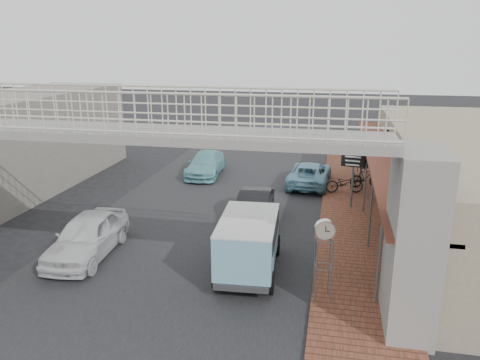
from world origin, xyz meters
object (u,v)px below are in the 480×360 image
at_px(angkot_curb, 310,174).
at_px(angkot_van, 249,237).
at_px(arrow_sign, 370,160).
at_px(motorcycle_near, 344,183).
at_px(motorcycle_far, 366,177).
at_px(angkot_far, 206,164).
at_px(street_clock, 325,234).
at_px(dark_sedan, 254,206).
at_px(white_hatchback, 87,236).

height_order(angkot_curb, angkot_van, angkot_van).
bearing_deg(arrow_sign, motorcycle_near, 123.10).
height_order(motorcycle_near, motorcycle_far, motorcycle_far).
xyz_separation_m(motorcycle_near, arrow_sign, (1.00, -2.33, 1.84)).
xyz_separation_m(angkot_far, street_clock, (7.27, -13.04, 1.54)).
bearing_deg(dark_sedan, arrow_sign, 23.21).
height_order(angkot_far, motorcycle_near, angkot_far).
bearing_deg(arrow_sign, angkot_curb, 137.93).
relative_size(angkot_curb, angkot_far, 1.01).
bearing_deg(motorcycle_near, angkot_far, 60.64).
xyz_separation_m(angkot_curb, motorcycle_far, (3.00, -0.11, -0.01)).
bearing_deg(white_hatchback, street_clock, -13.41).
bearing_deg(arrow_sign, angkot_van, -111.13).
xyz_separation_m(white_hatchback, angkot_curb, (7.43, 10.68, -0.13)).
bearing_deg(angkot_far, motorcycle_near, -19.13).
relative_size(motorcycle_far, arrow_sign, 0.61).
height_order(dark_sedan, angkot_curb, dark_sedan).
bearing_deg(angkot_curb, angkot_far, -5.19).
bearing_deg(angkot_van, street_clock, -32.52).
bearing_deg(dark_sedan, angkot_far, 119.60).
distance_m(angkot_far, angkot_van, 12.60).
xyz_separation_m(angkot_far, arrow_sign, (9.03, -4.57, 1.79)).
xyz_separation_m(angkot_curb, street_clock, (1.10, -12.14, 1.55)).
bearing_deg(angkot_far, dark_sedan, -62.57).
height_order(white_hatchback, angkot_curb, white_hatchback).
bearing_deg(street_clock, angkot_van, 140.08).
height_order(angkot_far, arrow_sign, arrow_sign).
distance_m(white_hatchback, motorcycle_far, 14.85).
relative_size(white_hatchback, street_clock, 1.79).
height_order(angkot_curb, motorcycle_far, angkot_curb).
relative_size(dark_sedan, angkot_van, 0.93).
height_order(white_hatchback, angkot_van, angkot_van).
xyz_separation_m(dark_sedan, angkot_van, (0.66, -4.83, 0.63)).
height_order(dark_sedan, motorcycle_near, dark_sedan).
relative_size(motorcycle_near, motorcycle_far, 1.10).
distance_m(white_hatchback, arrow_sign, 12.57).
xyz_separation_m(dark_sedan, angkot_far, (-4.10, 6.83, 0.01)).
distance_m(angkot_van, street_clock, 3.01).
height_order(angkot_van, motorcycle_near, angkot_van).
xyz_separation_m(street_clock, arrow_sign, (1.76, 8.48, 0.25)).
distance_m(dark_sedan, motorcycle_far, 7.71).
xyz_separation_m(motorcycle_far, arrow_sign, (-0.14, -3.56, 1.82)).
distance_m(motorcycle_far, street_clock, 12.28).
relative_size(angkot_van, street_clock, 1.68).
distance_m(angkot_van, motorcycle_near, 9.99).
relative_size(white_hatchback, angkot_far, 1.00).
distance_m(motorcycle_near, street_clock, 10.95).
bearing_deg(dark_sedan, street_clock, -64.42).
height_order(angkot_van, arrow_sign, arrow_sign).
bearing_deg(arrow_sign, angkot_far, 163.11).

